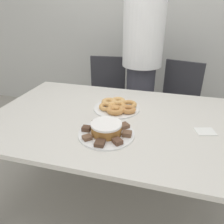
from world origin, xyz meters
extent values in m
plane|color=gray|center=(0.00, 0.00, 0.00)|extent=(12.00, 12.00, 0.00)
cube|color=beige|center=(0.00, 1.64, 1.30)|extent=(8.00, 0.05, 2.60)
cube|color=silver|center=(0.00, 0.00, 0.72)|extent=(1.69, 1.08, 0.03)
cylinder|color=silver|center=(-0.79, 0.48, 0.35)|extent=(0.06, 0.06, 0.70)
cylinder|color=silver|center=(0.79, 0.48, 0.35)|extent=(0.06, 0.06, 0.70)
cylinder|color=#383842|center=(0.02, 0.96, 0.42)|extent=(0.29, 0.29, 0.84)
cylinder|color=white|center=(0.02, 0.96, 1.18)|extent=(0.39, 0.39, 0.67)
cylinder|color=black|center=(-0.35, 0.89, 0.01)|extent=(0.44, 0.44, 0.01)
cylinder|color=#262626|center=(-0.35, 0.89, 0.22)|extent=(0.06, 0.06, 0.41)
cube|color=#2D2D33|center=(-0.35, 0.89, 0.44)|extent=(0.49, 0.49, 0.04)
cube|color=#2D2D33|center=(-0.38, 1.10, 0.67)|extent=(0.40, 0.07, 0.42)
cylinder|color=black|center=(0.40, 0.89, 0.01)|extent=(0.44, 0.44, 0.01)
cylinder|color=#262626|center=(0.40, 0.89, 0.22)|extent=(0.06, 0.06, 0.41)
cube|color=#2D2D33|center=(0.40, 0.89, 0.44)|extent=(0.54, 0.54, 0.04)
cube|color=#2D2D33|center=(0.45, 1.09, 0.67)|extent=(0.39, 0.13, 0.42)
cylinder|color=white|center=(0.00, -0.22, 0.74)|extent=(0.32, 0.32, 0.01)
cylinder|color=white|center=(-0.03, 0.13, 0.74)|extent=(0.33, 0.33, 0.01)
cylinder|color=#9E662D|center=(0.00, -0.22, 0.77)|extent=(0.17, 0.17, 0.05)
cylinder|color=white|center=(0.00, -0.22, 0.80)|extent=(0.18, 0.18, 0.01)
cube|color=brown|center=(0.08, -0.13, 0.75)|extent=(0.08, 0.08, 0.02)
cube|color=#513828|center=(0.00, -0.10, 0.75)|extent=(0.04, 0.05, 0.02)
cube|color=brown|center=(-0.09, -0.14, 0.75)|extent=(0.07, 0.07, 0.02)
cube|color=#513828|center=(-0.12, -0.22, 0.76)|extent=(0.05, 0.04, 0.03)
cube|color=brown|center=(-0.08, -0.31, 0.75)|extent=(0.06, 0.06, 0.02)
cube|color=#513828|center=(0.00, -0.34, 0.75)|extent=(0.05, 0.06, 0.02)
cube|color=brown|center=(0.09, -0.30, 0.75)|extent=(0.06, 0.06, 0.02)
cube|color=brown|center=(0.12, -0.22, 0.75)|extent=(0.05, 0.04, 0.03)
torus|color=tan|center=(-0.03, 0.13, 0.76)|extent=(0.12, 0.12, 0.03)
torus|color=tan|center=(0.05, 0.17, 0.76)|extent=(0.12, 0.12, 0.03)
torus|color=#E5AD66|center=(-0.04, 0.20, 0.76)|extent=(0.11, 0.11, 0.04)
torus|color=#E5AD66|center=(-0.09, 0.17, 0.76)|extent=(0.11, 0.11, 0.04)
torus|color=tan|center=(-0.09, 0.10, 0.76)|extent=(0.12, 0.12, 0.03)
torus|color=#D18E4C|center=(-0.02, 0.05, 0.76)|extent=(0.12, 0.12, 0.04)
torus|color=#C68447|center=(0.07, 0.08, 0.76)|extent=(0.11, 0.11, 0.03)
cube|color=white|center=(0.55, -0.04, 0.73)|extent=(0.13, 0.11, 0.01)
camera|label=1|loc=(0.31, -1.24, 1.41)|focal=35.00mm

